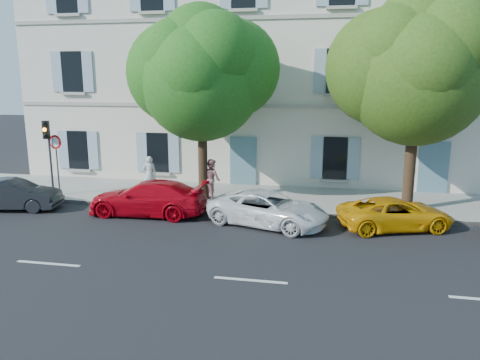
% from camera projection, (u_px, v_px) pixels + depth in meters
% --- Properties ---
extents(ground, '(90.00, 90.00, 0.00)m').
position_uv_depth(ground, '(270.00, 233.00, 16.37)').
color(ground, black).
extents(sidewalk, '(36.00, 4.50, 0.15)m').
position_uv_depth(sidewalk, '(283.00, 199.00, 20.62)').
color(sidewalk, '#A09E96').
rests_on(sidewalk, ground).
extents(kerb, '(36.00, 0.16, 0.16)m').
position_uv_depth(kerb, '(277.00, 212.00, 18.54)').
color(kerb, '#9E998E').
rests_on(kerb, ground).
extents(building, '(28.00, 7.00, 12.00)m').
position_uv_depth(building, '(296.00, 64.00, 24.86)').
color(building, beige).
rests_on(building, ground).
extents(car_dark_sedan, '(3.97, 1.99, 1.25)m').
position_uv_depth(car_dark_sedan, '(13.00, 195.00, 19.11)').
color(car_dark_sedan, black).
rests_on(car_dark_sedan, ground).
extents(car_red_coupe, '(4.69, 1.94, 1.36)m').
position_uv_depth(car_red_coupe, '(148.00, 198.00, 18.42)').
color(car_red_coupe, '#B80513').
rests_on(car_red_coupe, ground).
extents(car_white_coupe, '(4.83, 3.24, 1.23)m').
position_uv_depth(car_white_coupe, '(268.00, 209.00, 17.13)').
color(car_white_coupe, white).
rests_on(car_white_coupe, ground).
extents(car_yellow_supercar, '(4.41, 3.02, 1.12)m').
position_uv_depth(car_yellow_supercar, '(396.00, 214.00, 16.71)').
color(car_yellow_supercar, orange).
rests_on(car_yellow_supercar, ground).
extents(tree_left, '(5.07, 5.07, 7.86)m').
position_uv_depth(tree_left, '(201.00, 80.00, 19.24)').
color(tree_left, '#3A2819').
rests_on(tree_left, sidewalk).
extents(tree_right, '(5.28, 5.28, 8.13)m').
position_uv_depth(tree_right, '(417.00, 76.00, 17.54)').
color(tree_right, '#3A2819').
rests_on(tree_right, sidewalk).
extents(traffic_light, '(0.29, 0.38, 3.34)m').
position_uv_depth(traffic_light, '(48.00, 142.00, 20.39)').
color(traffic_light, '#383A3D').
rests_on(traffic_light, sidewalk).
extents(road_sign, '(0.62, 0.14, 2.71)m').
position_uv_depth(road_sign, '(56.00, 152.00, 20.65)').
color(road_sign, '#383A3D').
rests_on(road_sign, sidewalk).
extents(pedestrian_a, '(0.70, 0.56, 1.66)m').
position_uv_depth(pedestrian_a, '(150.00, 174.00, 21.47)').
color(pedestrian_a, silver).
rests_on(pedestrian_a, sidewalk).
extents(pedestrian_b, '(1.07, 1.07, 1.75)m').
position_uv_depth(pedestrian_b, '(212.00, 179.00, 20.23)').
color(pedestrian_b, '#B87679').
rests_on(pedestrian_b, sidewalk).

